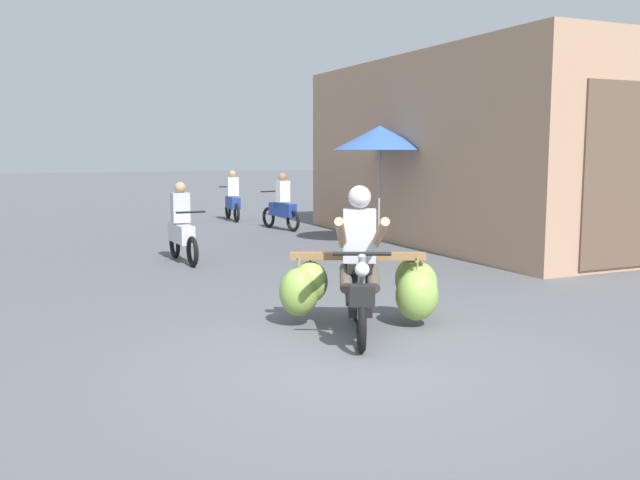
{
  "coord_description": "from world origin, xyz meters",
  "views": [
    {
      "loc": [
        -2.86,
        -5.45,
        1.94
      ],
      "look_at": [
        0.45,
        1.88,
        0.9
      ],
      "focal_mm": 38.95,
      "sensor_mm": 36.0,
      "label": 1
    }
  ],
  "objects_px": {
    "motorbike_main_loaded": "(368,282)",
    "motorbike_distant_ahead_right": "(282,207)",
    "market_umbrella_near_shop": "(380,138)",
    "motorbike_distant_ahead_left": "(182,230)",
    "motorbike_distant_far_ahead": "(233,200)"
  },
  "relations": [
    {
      "from": "market_umbrella_near_shop",
      "to": "motorbike_main_loaded",
      "type": "bearing_deg",
      "value": -120.09
    },
    {
      "from": "motorbike_main_loaded",
      "to": "motorbike_distant_ahead_right",
      "type": "height_order",
      "value": "motorbike_main_loaded"
    },
    {
      "from": "motorbike_main_loaded",
      "to": "motorbike_distant_far_ahead",
      "type": "relative_size",
      "value": 1.12
    },
    {
      "from": "motorbike_main_loaded",
      "to": "motorbike_distant_far_ahead",
      "type": "height_order",
      "value": "motorbike_main_loaded"
    },
    {
      "from": "motorbike_main_loaded",
      "to": "market_umbrella_near_shop",
      "type": "distance_m",
      "value": 6.99
    },
    {
      "from": "motorbike_distant_ahead_right",
      "to": "motorbike_distant_far_ahead",
      "type": "bearing_deg",
      "value": 99.13
    },
    {
      "from": "motorbike_distant_ahead_left",
      "to": "market_umbrella_near_shop",
      "type": "xyz_separation_m",
      "value": [
        4.2,
        0.48,
        1.63
      ]
    },
    {
      "from": "motorbike_distant_ahead_left",
      "to": "motorbike_distant_far_ahead",
      "type": "relative_size",
      "value": 1.0
    },
    {
      "from": "motorbike_main_loaded",
      "to": "motorbike_distant_ahead_right",
      "type": "relative_size",
      "value": 1.14
    },
    {
      "from": "motorbike_distant_ahead_right",
      "to": "market_umbrella_near_shop",
      "type": "xyz_separation_m",
      "value": [
        0.8,
        -3.44,
        1.63
      ]
    },
    {
      "from": "market_umbrella_near_shop",
      "to": "motorbike_distant_ahead_right",
      "type": "bearing_deg",
      "value": 103.11
    },
    {
      "from": "motorbike_distant_ahead_left",
      "to": "motorbike_distant_ahead_right",
      "type": "height_order",
      "value": "same"
    },
    {
      "from": "motorbike_distant_ahead_right",
      "to": "market_umbrella_near_shop",
      "type": "bearing_deg",
      "value": -76.89
    },
    {
      "from": "motorbike_distant_ahead_left",
      "to": "market_umbrella_near_shop",
      "type": "relative_size",
      "value": 0.66
    },
    {
      "from": "motorbike_main_loaded",
      "to": "motorbike_distant_ahead_left",
      "type": "distance_m",
      "value": 5.45
    }
  ]
}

